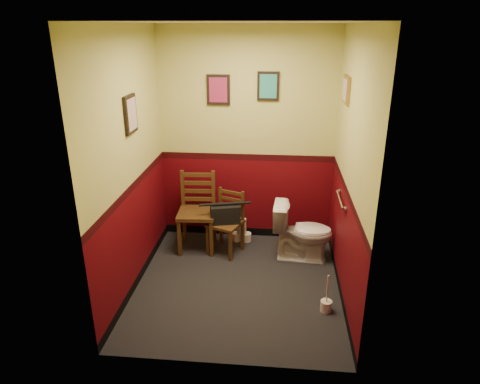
# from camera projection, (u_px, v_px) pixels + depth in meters

# --- Properties ---
(floor) EXTENTS (2.20, 2.40, 0.00)m
(floor) POSITION_uv_depth(u_px,v_px,m) (238.00, 284.00, 4.73)
(floor) COLOR black
(floor) RESTS_ON ground
(ceiling) EXTENTS (2.20, 2.40, 0.00)m
(ceiling) POSITION_uv_depth(u_px,v_px,m) (237.00, 22.00, 3.75)
(ceiling) COLOR silver
(ceiling) RESTS_ON ground
(wall_back) EXTENTS (2.20, 0.00, 2.70)m
(wall_back) POSITION_uv_depth(u_px,v_px,m) (247.00, 139.00, 5.36)
(wall_back) COLOR #4C050C
(wall_back) RESTS_ON ground
(wall_front) EXTENTS (2.20, 0.00, 2.70)m
(wall_front) POSITION_uv_depth(u_px,v_px,m) (222.00, 219.00, 3.13)
(wall_front) COLOR #4C050C
(wall_front) RESTS_ON ground
(wall_left) EXTENTS (0.00, 2.40, 2.70)m
(wall_left) POSITION_uv_depth(u_px,v_px,m) (130.00, 165.00, 4.34)
(wall_left) COLOR #4C050C
(wall_left) RESTS_ON ground
(wall_right) EXTENTS (0.00, 2.40, 2.70)m
(wall_right) POSITION_uv_depth(u_px,v_px,m) (350.00, 172.00, 4.15)
(wall_right) COLOR #4C050C
(wall_right) RESTS_ON ground
(grab_bar) EXTENTS (0.05, 0.56, 0.06)m
(grab_bar) POSITION_uv_depth(u_px,v_px,m) (340.00, 200.00, 4.53)
(grab_bar) COLOR silver
(grab_bar) RESTS_ON wall_right
(framed_print_back_a) EXTENTS (0.28, 0.04, 0.36)m
(framed_print_back_a) POSITION_uv_depth(u_px,v_px,m) (218.00, 90.00, 5.15)
(framed_print_back_a) COLOR black
(framed_print_back_a) RESTS_ON wall_back
(framed_print_back_b) EXTENTS (0.26, 0.04, 0.34)m
(framed_print_back_b) POSITION_uv_depth(u_px,v_px,m) (268.00, 86.00, 5.08)
(framed_print_back_b) COLOR black
(framed_print_back_b) RESTS_ON wall_back
(framed_print_left) EXTENTS (0.04, 0.30, 0.38)m
(framed_print_left) POSITION_uv_depth(u_px,v_px,m) (131.00, 114.00, 4.25)
(framed_print_left) COLOR black
(framed_print_left) RESTS_ON wall_left
(framed_print_right) EXTENTS (0.04, 0.34, 0.28)m
(framed_print_right) POSITION_uv_depth(u_px,v_px,m) (346.00, 90.00, 4.45)
(framed_print_right) COLOR olive
(framed_print_right) RESTS_ON wall_right
(toilet) EXTENTS (0.74, 0.45, 0.70)m
(toilet) POSITION_uv_depth(u_px,v_px,m) (303.00, 232.00, 5.15)
(toilet) COLOR white
(toilet) RESTS_ON floor
(toilet_brush) EXTENTS (0.11, 0.11, 0.41)m
(toilet_brush) POSITION_uv_depth(u_px,v_px,m) (326.00, 305.00, 4.27)
(toilet_brush) COLOR silver
(toilet_brush) RESTS_ON floor
(chair_left) EXTENTS (0.48, 0.48, 0.98)m
(chair_left) POSITION_uv_depth(u_px,v_px,m) (197.00, 212.00, 5.36)
(chair_left) COLOR #3D2812
(chair_left) RESTS_ON floor
(chair_right) EXTENTS (0.48, 0.48, 0.79)m
(chair_right) POSITION_uv_depth(u_px,v_px,m) (227.00, 222.00, 5.30)
(chair_right) COLOR #3D2812
(chair_right) RESTS_ON floor
(handbag) EXTENTS (0.39, 0.26, 0.26)m
(handbag) POSITION_uv_depth(u_px,v_px,m) (225.00, 214.00, 5.22)
(handbag) COLOR black
(handbag) RESTS_ON chair_right
(tp_stack) EXTENTS (0.25, 0.15, 0.33)m
(tp_stack) POSITION_uv_depth(u_px,v_px,m) (242.00, 232.00, 5.63)
(tp_stack) COLOR silver
(tp_stack) RESTS_ON floor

